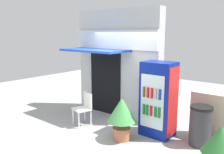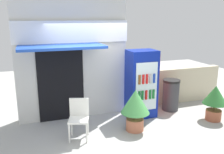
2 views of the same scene
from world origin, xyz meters
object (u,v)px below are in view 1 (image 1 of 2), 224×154
at_px(plastic_chair, 84,106).
at_px(drink_cooler, 158,99).
at_px(potted_plant_curbside, 220,146).
at_px(potted_plant_near_shop, 122,114).
at_px(trash_bin, 200,126).

bearing_deg(plastic_chair, drink_cooler, 19.92).
bearing_deg(plastic_chair, potted_plant_curbside, -3.69).
distance_m(drink_cooler, potted_plant_near_shop, 0.97).
bearing_deg(potted_plant_curbside, drink_cooler, 151.71).
distance_m(potted_plant_near_shop, potted_plant_curbside, 2.21).
relative_size(potted_plant_near_shop, potted_plant_curbside, 1.08).
relative_size(drink_cooler, plastic_chair, 2.03).
relative_size(drink_cooler, potted_plant_near_shop, 1.80).
height_order(plastic_chair, trash_bin, trash_bin).
bearing_deg(trash_bin, drink_cooler, -173.87).
bearing_deg(potted_plant_near_shop, drink_cooler, 55.23).
height_order(drink_cooler, potted_plant_near_shop, drink_cooler).
distance_m(plastic_chair, potted_plant_curbside, 3.54).
xyz_separation_m(potted_plant_near_shop, potted_plant_curbside, (2.20, -0.14, -0.04)).
xyz_separation_m(plastic_chair, trash_bin, (2.85, 0.78, -0.07)).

